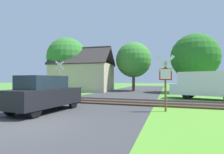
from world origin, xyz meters
TOP-DOWN VIEW (x-y plane):
  - ground_plane at (0.00, 0.00)m, footprint 160.00×160.00m
  - road_asphalt at (0.00, 2.00)m, footprint 7.55×80.00m
  - rail_track at (0.00, 6.93)m, footprint 60.00×2.60m
  - stop_sign_near at (4.47, 4.24)m, footprint 0.88×0.15m
  - crossing_sign_far at (-4.83, 8.86)m, footprint 0.87×0.18m
  - house at (-7.04, 17.76)m, footprint 8.76×6.47m
  - tree_center at (-0.10, 20.11)m, footprint 5.09×5.09m
  - tree_right at (7.80, 18.89)m, footprint 5.78×5.78m
  - tree_left at (-9.65, 17.80)m, footprint 5.89×5.89m
  - mail_truck at (7.49, 10.94)m, footprint 5.23×3.31m
  - parked_car at (-1.26, 2.44)m, footprint 1.94×4.11m

SIDE VIEW (x-z plane):
  - ground_plane at x=0.00m, z-range 0.00..0.00m
  - road_asphalt at x=0.00m, z-range 0.00..0.01m
  - rail_track at x=0.00m, z-range -0.05..0.17m
  - parked_car at x=-1.26m, z-range 0.00..1.78m
  - mail_truck at x=7.49m, z-range 0.12..2.36m
  - stop_sign_near at x=4.47m, z-range 0.24..3.06m
  - crossing_sign_far at x=-4.83m, z-range 0.21..3.55m
  - house at x=-7.04m, z-range -1.07..5.24m
  - tree_right at x=7.80m, z-range 0.76..8.07m
  - tree_center at x=-0.10m, z-range 0.96..7.98m
  - tree_left at x=-9.65m, z-range 0.96..8.79m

